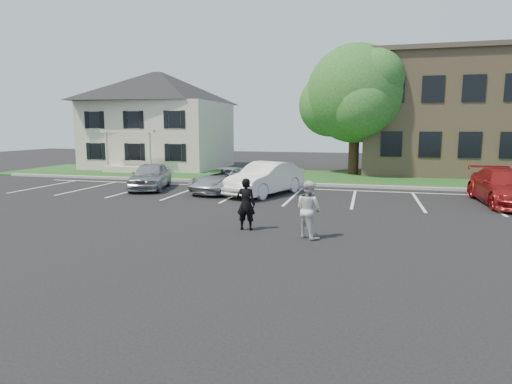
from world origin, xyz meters
TOP-DOWN VIEW (x-y plane):
  - ground_plane at (0.00, 0.00)m, footprint 90.00×90.00m
  - curb at (0.00, 12.00)m, footprint 40.00×0.30m
  - grass_strip at (0.00, 16.00)m, footprint 44.00×8.00m
  - stall_lines at (1.40, 8.95)m, footprint 34.00×5.36m
  - house at (-13.00, 19.97)m, footprint 10.30×9.22m
  - tree at (2.51, 18.48)m, footprint 7.80×7.20m
  - man_black_suit at (-0.35, 1.06)m, footprint 0.62×0.41m
  - man_white_shirt at (1.72, 0.57)m, footprint 1.06×1.02m
  - car_silver_west at (-7.78, 8.61)m, footprint 2.67×4.45m
  - car_silver_minivan at (-3.62, 8.58)m, footprint 3.13×4.84m
  - car_white_sedan at (-1.42, 8.27)m, footprint 3.25×5.10m
  - car_red_compact at (9.08, 8.24)m, footprint 2.31×5.25m

SIDE VIEW (x-z plane):
  - ground_plane at x=0.00m, z-range 0.00..0.00m
  - stall_lines at x=1.40m, z-range 0.00..0.01m
  - grass_strip at x=0.00m, z-range 0.00..0.08m
  - curb at x=0.00m, z-range 0.00..0.15m
  - car_silver_minivan at x=-3.62m, z-range 0.00..1.24m
  - car_silver_west at x=-7.78m, z-range 0.00..1.42m
  - car_red_compact at x=9.08m, z-range 0.00..1.50m
  - car_white_sedan at x=-1.42m, z-range 0.00..1.59m
  - man_black_suit at x=-0.35m, z-range 0.00..1.68m
  - man_white_shirt at x=1.72m, z-range 0.00..1.72m
  - house at x=-13.00m, z-range 0.03..7.63m
  - tree at x=2.51m, z-range 0.95..9.75m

